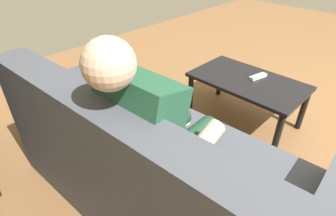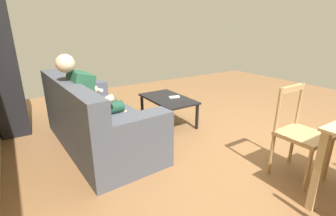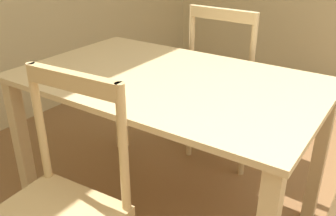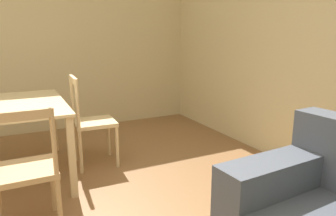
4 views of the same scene
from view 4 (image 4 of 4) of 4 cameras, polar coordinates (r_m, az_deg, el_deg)
wall_side at (r=4.79m, az=-28.50°, el=10.32°), size 0.12×5.57×2.53m
dining_table at (r=3.28m, az=-25.99°, el=-1.13°), size 1.35×0.85×0.75m
dining_chair_near_wall at (r=3.39m, az=-13.98°, el=-2.57°), size 0.44×0.44×0.97m
dining_chair_facing_couch at (r=2.37m, az=-25.05°, el=-10.70°), size 0.42×0.42×0.93m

